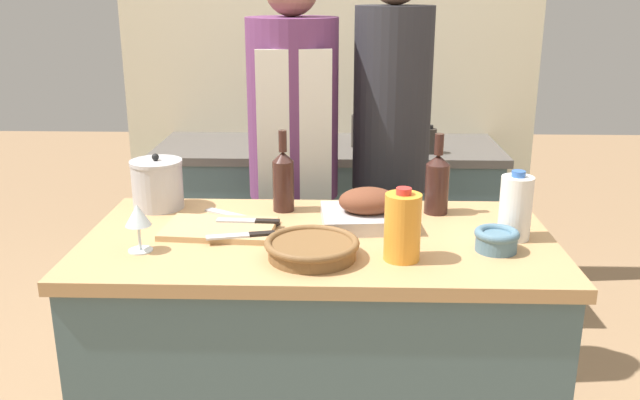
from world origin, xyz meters
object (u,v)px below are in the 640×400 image
at_px(stock_pot, 157,184).
at_px(condiment_bottle_short, 357,131).
at_px(person_cook_aproned, 294,164).
at_px(juice_jug, 402,227).
at_px(wine_bottle_green, 437,182).
at_px(wine_bottle_dark, 283,179).
at_px(knife_bread, 243,235).
at_px(person_cook_guest, 391,153).
at_px(roasting_pan, 368,211).
at_px(wicker_basket, 312,248).
at_px(knife_chef, 244,218).
at_px(milk_jug, 516,207).
at_px(wine_glass_left, 138,217).
at_px(knife_paring, 250,221).
at_px(mixing_bowl, 496,239).
at_px(condiment_bottle_tall, 430,141).

distance_m(stock_pot, condiment_bottle_short, 1.35).
bearing_deg(person_cook_aproned, juice_jug, -73.84).
xyz_separation_m(wine_bottle_green, wine_bottle_dark, (-0.51, 0.01, 0.00)).
bearing_deg(knife_bread, person_cook_guest, 59.31).
bearing_deg(roasting_pan, wine_bottle_green, 28.85).
xyz_separation_m(wicker_basket, knife_bread, (-0.21, 0.12, -0.01)).
bearing_deg(person_cook_guest, condiment_bottle_short, 105.53).
height_order(wicker_basket, wine_bottle_dark, wine_bottle_dark).
bearing_deg(knife_chef, milk_jug, -10.52).
bearing_deg(wine_glass_left, person_cook_guest, 49.45).
xyz_separation_m(wine_glass_left, condiment_bottle_short, (0.65, 1.55, -0.07)).
relative_size(knife_paring, person_cook_aproned, 0.11).
height_order(wicker_basket, knife_bread, wicker_basket).
relative_size(roasting_pan, juice_jug, 1.49).
height_order(wicker_basket, mixing_bowl, mixing_bowl).
xyz_separation_m(knife_paring, person_cook_guest, (0.49, 0.70, 0.06)).
height_order(wine_bottle_green, wine_bottle_dark, wine_bottle_dark).
relative_size(roasting_pan, wine_glass_left, 2.19).
height_order(mixing_bowl, wine_glass_left, wine_glass_left).
relative_size(roasting_pan, knife_bread, 1.49).
bearing_deg(knife_bread, wine_bottle_dark, 72.57).
bearing_deg(wicker_basket, knife_paring, 129.69).
distance_m(roasting_pan, condiment_bottle_short, 1.31).
relative_size(milk_jug, person_cook_guest, 0.12).
relative_size(juice_jug, milk_jug, 0.98).
bearing_deg(wicker_basket, milk_jug, 16.16).
bearing_deg(roasting_pan, condiment_bottle_short, 90.28).
bearing_deg(juice_jug, milk_jug, 26.60).
bearing_deg(knife_paring, wine_glass_left, -143.95).
height_order(wine_bottle_dark, knife_chef, wine_bottle_dark).
distance_m(knife_bread, person_cook_guest, 0.96).
distance_m(wine_glass_left, condiment_bottle_tall, 1.74).
distance_m(wine_bottle_green, condiment_bottle_tall, 1.06).
bearing_deg(condiment_bottle_tall, knife_chef, -123.31).
bearing_deg(condiment_bottle_tall, wicker_basket, -109.17).
distance_m(milk_jug, condiment_bottle_tall, 1.29).
relative_size(wicker_basket, stock_pot, 1.40).
bearing_deg(wine_glass_left, knife_chef, 48.65).
xyz_separation_m(knife_chef, condiment_bottle_tall, (0.74, 1.13, 0.01)).
distance_m(wine_glass_left, knife_chef, 0.40).
bearing_deg(knife_bread, juice_jug, -14.58).
bearing_deg(wine_bottle_green, stock_pot, 178.45).
xyz_separation_m(mixing_bowl, wine_bottle_dark, (-0.64, 0.35, 0.07)).
relative_size(wicker_basket, condiment_bottle_short, 1.49).
xyz_separation_m(knife_bread, person_cook_guest, (0.49, 0.83, 0.06)).
xyz_separation_m(roasting_pan, condiment_bottle_short, (-0.01, 1.31, -0.01)).
distance_m(wicker_basket, knife_chef, 0.41).
bearing_deg(knife_chef, wine_glass_left, -131.35).
relative_size(wine_bottle_dark, condiment_bottle_tall, 1.99).
relative_size(milk_jug, knife_bread, 1.01).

